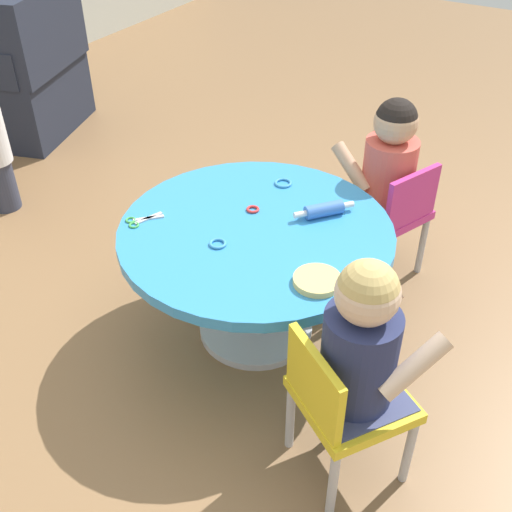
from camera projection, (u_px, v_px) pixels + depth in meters
The scene contains 13 objects.
ground_plane at pixel (256, 330), 2.47m from camera, with size 10.00×10.00×0.00m, color olive.
craft_table at pixel (256, 252), 2.24m from camera, with size 0.97×0.97×0.48m.
child_chair_left at pixel (343, 401), 1.80m from camera, with size 0.42×0.42×0.54m.
seated_child_left at pixel (363, 340), 1.68m from camera, with size 0.44×0.42×0.51m.
child_chair_right at pixel (389, 213), 2.59m from camera, with size 0.39×0.39×0.54m.
seated_child_right at pixel (389, 160), 2.47m from camera, with size 0.38×0.42×0.51m.
armchair_dark at pixel (17, 80), 3.73m from camera, with size 0.89×0.90×0.85m.
rolling_pin at pixel (324, 210), 2.23m from camera, with size 0.19×0.16×0.05m.
craft_scissors at pixel (140, 221), 2.21m from camera, with size 0.14×0.12×0.01m.
playdough_blob_0 at pixel (317, 280), 1.94m from camera, with size 0.15×0.15×0.02m, color #F2CC72.
cookie_cutter_0 at pixel (218, 244), 2.10m from camera, with size 0.06×0.06×0.01m, color #3F99D8.
cookie_cutter_1 at pixel (283, 183), 2.42m from camera, with size 0.07×0.07×0.01m, color #3F99D8.
cookie_cutter_2 at pixel (253, 209), 2.27m from camera, with size 0.05×0.05×0.01m, color red.
Camera 1 is at (-1.55, -0.92, 1.72)m, focal length 44.08 mm.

